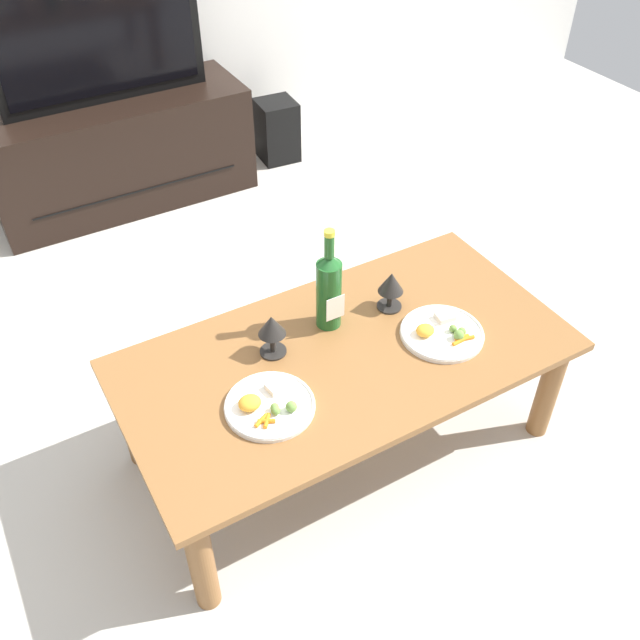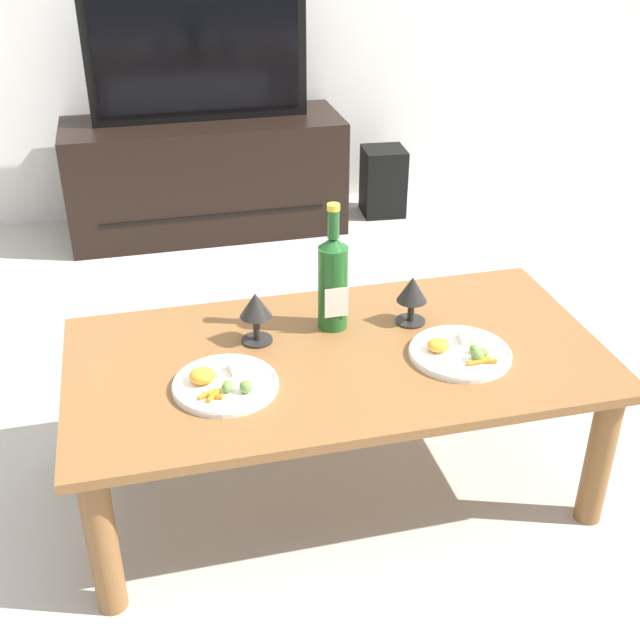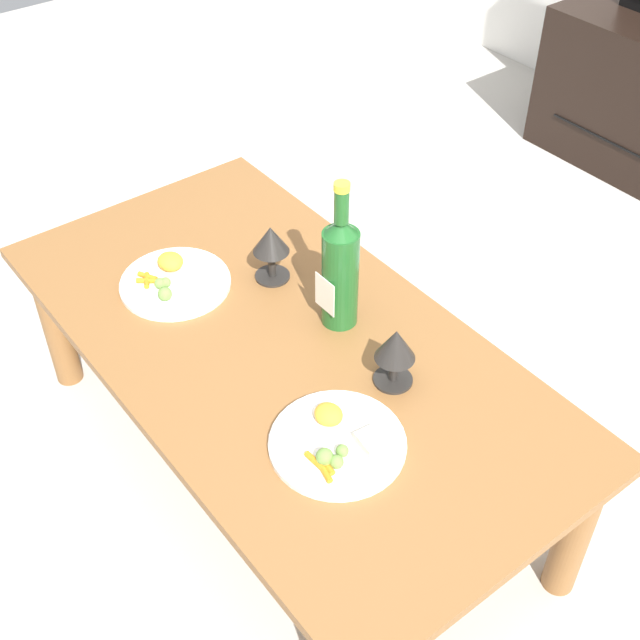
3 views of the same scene
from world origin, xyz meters
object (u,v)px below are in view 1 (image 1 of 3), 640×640
dining_table (345,368)px  tv_screen (96,38)px  wine_bottle (329,288)px  dinner_plate_left (269,405)px  dinner_plate_right (442,332)px  tv_stand (120,152)px  floor_speaker (277,130)px  goblet_right (391,285)px  goblet_left (272,328)px

dining_table → tv_screen: size_ratio=1.43×
wine_bottle → dinner_plate_left: wine_bottle is taller
tv_screen → dinner_plate_right: 2.07m
tv_stand → floor_speaker: bearing=-0.3°
tv_stand → dinner_plate_left: tv_stand is taller
floor_speaker → dining_table: bearing=-106.6°
tv_stand → goblet_right: bearing=-78.8°
dining_table → dinner_plate_left: 0.32m
dining_table → dinner_plate_left: size_ratio=5.37×
goblet_left → tv_screen: bearing=87.9°
goblet_left → dinner_plate_right: goblet_left is taller
goblet_right → wine_bottle: bearing=172.0°
tv_screen → floor_speaker: size_ratio=2.90×
dining_table → dinner_plate_left: dinner_plate_left is taller
tv_stand → tv_screen: tv_screen is taller
tv_stand → dinner_plate_right: 2.04m
floor_speaker → goblet_right: size_ratio=2.41×
tv_stand → goblet_left: goblet_left is taller
tv_stand → goblet_right: 1.85m
wine_bottle → floor_speaker: bearing=67.9°
dinner_plate_left → floor_speaker: bearing=62.4°
floor_speaker → wine_bottle: wine_bottle is taller
floor_speaker → dinner_plate_left: 2.26m
tv_screen → goblet_left: bearing=-92.1°
goblet_left → goblet_right: goblet_left is taller
dining_table → tv_stand: tv_stand is taller
dinner_plate_left → dining_table: bearing=15.3°
goblet_left → dinner_plate_right: bearing=-21.8°
floor_speaker → tv_screen: bearing=-175.5°
tv_screen → goblet_right: bearing=-78.8°
dinner_plate_right → wine_bottle: bearing=140.9°
tv_stand → goblet_right: (0.36, -1.80, 0.26)m
goblet_right → floor_speaker: bearing=74.3°
wine_bottle → dinner_plate_right: bearing=-39.1°
wine_bottle → tv_screen: bearing=94.7°
dining_table → tv_stand: 1.91m
dining_table → tv_screen: 1.96m
dinner_plate_left → dinner_plate_right: dinner_plate_left is taller
tv_stand → dinner_plate_right: size_ratio=4.80×
floor_speaker → dinner_plate_left: (-1.04, -1.99, 0.28)m
floor_speaker → dinner_plate_right: dinner_plate_right is taller
wine_bottle → goblet_left: bearing=-172.0°
dining_table → tv_stand: size_ratio=1.09×
tv_screen → tv_stand: bearing=90.0°
tv_screen → wine_bottle: bearing=-85.3°
wine_bottle → dinner_plate_left: (-0.32, -0.22, -0.13)m
wine_bottle → goblet_left: size_ratio=2.49×
dining_table → goblet_left: bearing=149.5°
tv_screen → dinner_plate_left: 2.03m
dining_table → wine_bottle: size_ratio=3.89×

